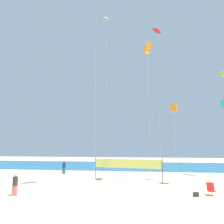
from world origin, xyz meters
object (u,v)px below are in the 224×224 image
beachgoer_navy_shirt (64,167)px  kite_lime_diamond (107,20)px  kite_orange_tube (148,49)px  kite_orange_box (174,108)px  folding_beach_chair (211,189)px  kite_red_inflatable (157,31)px  beachgoer_charcoal_shirt (15,184)px  beach_handbag (196,194)px  volleyball_net (127,165)px

beachgoer_navy_shirt → kite_lime_diamond: size_ratio=0.08×
kite_orange_tube → kite_orange_box: 6.82m
folding_beach_chair → kite_red_inflatable: (-2.88, 13.57, 19.66)m
beachgoer_navy_shirt → kite_lime_diamond: bearing=48.9°
folding_beach_chair → kite_red_inflatable: size_ratio=0.04×
beachgoer_charcoal_shirt → kite_orange_tube: kite_orange_tube is taller
folding_beach_chair → beach_handbag: folding_beach_chair is taller
beachgoer_charcoal_shirt → kite_orange_box: (12.36, 8.88, 6.74)m
volleyball_net → beach_handbag: bearing=-51.3°
beachgoer_charcoal_shirt → kite_orange_box: size_ratio=0.20×
beachgoer_charcoal_shirt → folding_beach_chair: beachgoer_charcoal_shirt is taller
kite_red_inflatable → volleyball_net: bearing=-117.2°
kite_red_inflatable → beachgoer_charcoal_shirt: bearing=-125.1°
beachgoer_navy_shirt → beach_handbag: beachgoer_navy_shirt is taller
beach_handbag → kite_orange_box: 10.35m
beach_handbag → kite_orange_box: kite_orange_box is taller
folding_beach_chair → kite_lime_diamond: (-9.32, 8.56, 19.04)m
beach_handbag → kite_orange_box: size_ratio=0.05×
kite_orange_tube → kite_orange_box: bearing=33.4°
beachgoer_charcoal_shirt → beachgoer_navy_shirt: 13.36m
beachgoer_navy_shirt → beachgoer_charcoal_shirt: bearing=-13.7°
beachgoer_navy_shirt → kite_red_inflatable: bearing=82.3°
kite_orange_box → kite_lime_diamond: bearing=165.3°
volleyball_net → kite_orange_box: 7.78m
beach_handbag → beachgoer_navy_shirt: bearing=140.7°
volleyball_net → kite_lime_diamond: (-2.66, 2.37, 17.87)m
beachgoer_charcoal_shirt → kite_red_inflatable: size_ratio=0.08×
beach_handbag → kite_orange_tube: bearing=119.6°
folding_beach_chair → volleyball_net: (-6.67, 6.20, 1.16)m
kite_orange_box → kite_red_inflatable: 14.41m
beachgoer_navy_shirt → volleyball_net: size_ratio=0.23×
folding_beach_chair → kite_orange_tube: bearing=168.0°
volleyball_net → beach_handbag: volleyball_net is taller
beachgoer_charcoal_shirt → folding_beach_chair: (14.04, 2.32, -0.38)m
folding_beach_chair → volleyball_net: size_ratio=0.12×
beach_handbag → kite_orange_tube: 14.89m
beachgoer_navy_shirt → folding_beach_chair: beachgoer_navy_shirt is taller
volleyball_net → kite_lime_diamond: 18.23m
folding_beach_chair → kite_orange_box: 9.83m
beachgoer_navy_shirt → kite_orange_box: (13.70, -4.41, 6.71)m
kite_orange_tube → kite_red_inflatable: size_ratio=0.68×
beachgoer_charcoal_shirt → volleyball_net: 11.30m
folding_beach_chair → kite_red_inflatable: bearing=138.4°
folding_beach_chair → kite_orange_box: size_ratio=0.11×
volleyball_net → kite_red_inflatable: kite_red_inflatable is taller
beachgoer_charcoal_shirt → volleyball_net: size_ratio=0.22×
kite_lime_diamond → kite_orange_tube: bearing=-36.6°
beachgoer_navy_shirt → kite_orange_tube: kite_orange_tube is taller
folding_beach_chair → beachgoer_navy_shirt: bearing=-179.1°
beach_handbag → kite_red_inflatable: bearing=96.8°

